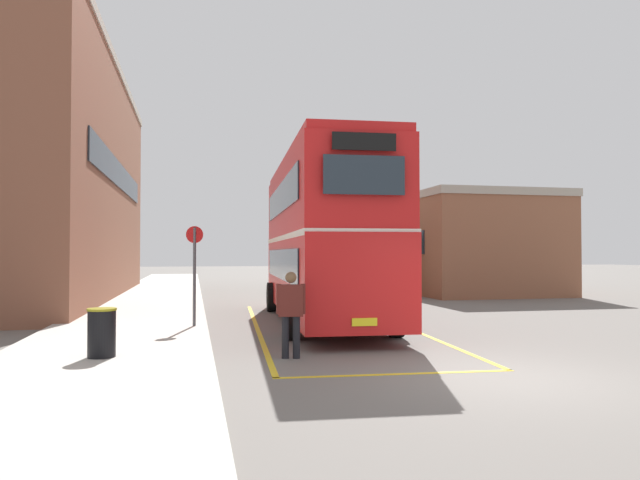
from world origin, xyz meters
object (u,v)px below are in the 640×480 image
at_px(double_decker_bus, 322,236).
at_px(single_deck_bus, 351,260).
at_px(pedestrian_boarding, 291,308).
at_px(litter_bin, 102,333).
at_px(bus_stop_sign, 194,266).

relative_size(double_decker_bus, single_deck_bus, 1.22).
height_order(double_decker_bus, pedestrian_boarding, double_decker_bus).
xyz_separation_m(double_decker_bus, litter_bin, (-5.30, -5.56, -1.93)).
height_order(single_deck_bus, bus_stop_sign, single_deck_bus).
distance_m(pedestrian_boarding, litter_bin, 3.47).
xyz_separation_m(double_decker_bus, single_deck_bus, (4.89, 14.79, -0.87)).
xyz_separation_m(double_decker_bus, bus_stop_sign, (-3.66, -1.28, -0.82)).
bearing_deg(litter_bin, double_decker_bus, 46.37).
distance_m(single_deck_bus, pedestrian_boarding, 21.52).
distance_m(single_deck_bus, litter_bin, 22.78).
bearing_deg(bus_stop_sign, litter_bin, -110.94).
height_order(double_decker_bus, litter_bin, double_decker_bus).
relative_size(double_decker_bus, pedestrian_boarding, 6.60).
distance_m(double_decker_bus, single_deck_bus, 15.60).
height_order(litter_bin, bus_stop_sign, bus_stop_sign).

